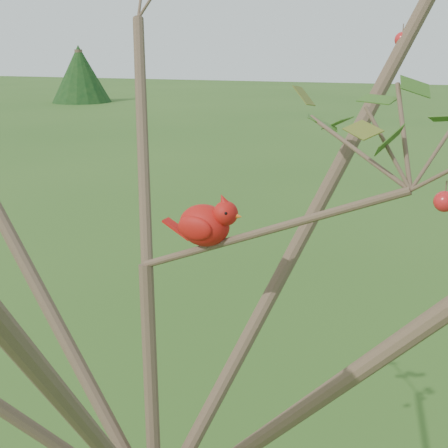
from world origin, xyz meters
name	(u,v)px	position (x,y,z in m)	size (l,w,h in m)	color
crabapple_tree	(148,215)	(0.03, -0.02, 2.12)	(2.35, 2.05, 2.95)	#473526
cardinal	(207,223)	(0.12, 0.09, 2.08)	(0.20, 0.11, 0.14)	#AA170E
distant_trees	(342,73)	(-2.50, 22.06, 1.47)	(44.73, 12.98, 3.23)	#473526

